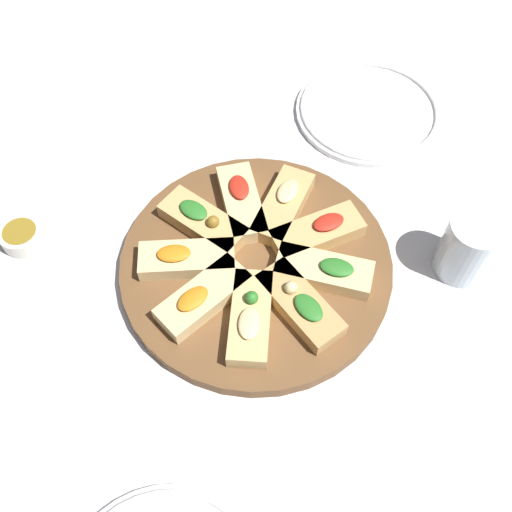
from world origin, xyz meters
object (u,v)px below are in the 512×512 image
Objects in this scene: serving_board at (256,265)px; napkin_stack at (67,432)px; water_glass at (468,247)px; dipping_bowl at (22,236)px; plate_left at (369,111)px.

napkin_stack is (0.32, -0.12, -0.01)m from serving_board.
serving_board is 3.86× the size of water_glass.
serving_board is at bearing 106.44° from dipping_bowl.
water_glass reaches higher than dipping_bowl.
water_glass reaches higher than serving_board.
serving_board is 1.54× the size of plate_left.
serving_board is at bearing 160.00° from napkin_stack.
napkin_stack is at bearing -20.00° from serving_board.
plate_left is at bearing 166.75° from napkin_stack.
water_glass is (0.25, 0.23, 0.04)m from plate_left.
serving_board is 0.34m from napkin_stack.
plate_left is at bearing 140.77° from dipping_bowl.
water_glass is 0.86× the size of napkin_stack.
serving_board is 0.36m from dipping_bowl.
napkin_stack is 0.32m from dipping_bowl.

